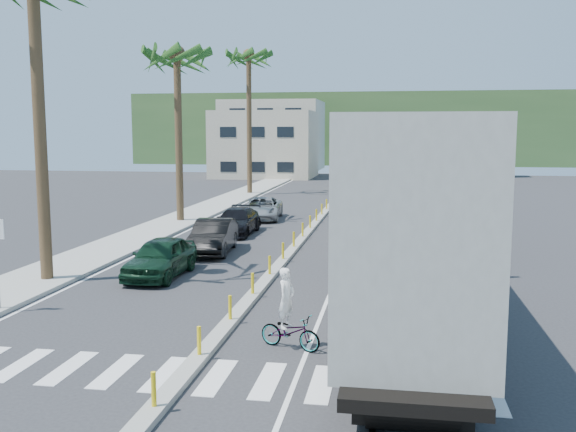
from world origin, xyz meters
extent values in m
plane|color=#28282B|center=(0.00, 0.00, 0.00)|extent=(140.00, 140.00, 0.00)
cube|color=gray|center=(-8.50, 25.00, 0.07)|extent=(3.00, 90.00, 0.15)
cube|color=black|center=(4.28, 28.00, 0.03)|extent=(0.12, 100.00, 0.06)
cube|color=black|center=(5.72, 28.00, 0.03)|extent=(0.12, 100.00, 0.06)
cube|color=gray|center=(0.00, 20.00, 0.07)|extent=(0.45, 60.00, 0.15)
cylinder|color=yellow|center=(0.00, -4.00, 0.50)|extent=(0.10, 0.10, 0.70)
cylinder|color=yellow|center=(0.00, -1.00, 0.50)|extent=(0.10, 0.10, 0.70)
cylinder|color=yellow|center=(0.00, 2.00, 0.50)|extent=(0.10, 0.10, 0.70)
cylinder|color=yellow|center=(0.00, 5.00, 0.50)|extent=(0.10, 0.10, 0.70)
cylinder|color=yellow|center=(0.00, 8.00, 0.50)|extent=(0.10, 0.10, 0.70)
cylinder|color=yellow|center=(0.00, 11.00, 0.50)|extent=(0.10, 0.10, 0.70)
cylinder|color=yellow|center=(0.00, 14.00, 0.50)|extent=(0.10, 0.10, 0.70)
cylinder|color=yellow|center=(0.00, 17.00, 0.50)|extent=(0.10, 0.10, 0.70)
cylinder|color=yellow|center=(0.00, 20.00, 0.50)|extent=(0.10, 0.10, 0.70)
cylinder|color=yellow|center=(0.00, 23.00, 0.50)|extent=(0.10, 0.10, 0.70)
cylinder|color=yellow|center=(0.00, 26.00, 0.50)|extent=(0.10, 0.10, 0.70)
cylinder|color=yellow|center=(0.00, 29.00, 0.50)|extent=(0.10, 0.10, 0.70)
cylinder|color=yellow|center=(0.00, 32.00, 0.50)|extent=(0.10, 0.10, 0.70)
cylinder|color=yellow|center=(0.00, 35.00, 0.50)|extent=(0.10, 0.10, 0.70)
cylinder|color=yellow|center=(0.00, 38.00, 0.50)|extent=(0.10, 0.10, 0.70)
cylinder|color=yellow|center=(0.00, 41.00, 0.50)|extent=(0.10, 0.10, 0.70)
cube|color=silver|center=(0.00, -2.00, 0.01)|extent=(14.00, 2.20, 0.01)
cube|color=silver|center=(-6.80, 25.00, 0.00)|extent=(0.12, 90.00, 0.01)
cube|color=silver|center=(2.50, 25.00, 0.00)|extent=(0.12, 90.00, 0.01)
cube|color=#A4A396|center=(5.00, 1.90, 2.70)|extent=(3.00, 12.88, 3.40)
cylinder|color=#A4A396|center=(5.00, 1.90, 4.40)|extent=(2.90, 12.58, 2.90)
cube|color=black|center=(5.00, 1.90, 0.50)|extent=(2.60, 12.88, 1.00)
cube|color=#A4A396|center=(5.00, 16.90, 2.70)|extent=(3.00, 12.88, 3.40)
cylinder|color=#A4A396|center=(5.00, 16.90, 4.40)|extent=(2.90, 12.58, 2.90)
cube|color=black|center=(5.00, 16.90, 0.50)|extent=(2.60, 12.88, 1.00)
cube|color=#A4A396|center=(5.00, 31.90, 2.70)|extent=(3.00, 12.88, 3.40)
cylinder|color=#A4A396|center=(5.00, 31.90, 4.40)|extent=(2.90, 12.58, 2.90)
cube|color=black|center=(5.00, 31.90, 0.50)|extent=(2.60, 12.88, 1.00)
cube|color=#4C4C4F|center=(5.00, 47.90, 1.05)|extent=(3.00, 17.00, 0.50)
cube|color=gold|center=(5.00, 46.90, 2.60)|extent=(2.70, 12.24, 2.60)
cube|color=gold|center=(5.00, 53.68, 2.90)|extent=(3.00, 3.74, 3.20)
cube|color=black|center=(5.00, 47.90, 0.45)|extent=(2.60, 13.60, 0.90)
cylinder|color=brown|center=(-8.00, 6.00, 5.50)|extent=(0.44, 0.44, 11.00)
cylinder|color=brown|center=(-8.30, 22.00, 5.00)|extent=(0.44, 0.44, 10.00)
sphere|color=#244916|center=(-8.30, 22.00, 10.15)|extent=(3.20, 3.20, 3.20)
cylinder|color=brown|center=(-8.00, 40.00, 6.00)|extent=(0.44, 0.44, 12.00)
sphere|color=#244916|center=(-8.00, 40.00, 12.15)|extent=(3.20, 3.20, 3.20)
cube|color=#B4A68F|center=(-11.00, 62.00, 4.00)|extent=(12.00, 10.00, 8.00)
cube|color=#B4A68F|center=(-13.00, 78.00, 5.00)|extent=(14.00, 12.00, 10.00)
cube|color=#B4A68F|center=(12.00, 70.00, 3.50)|extent=(12.00, 10.00, 7.00)
cube|color=#385628|center=(0.00, 100.00, 6.00)|extent=(80.00, 20.00, 12.00)
imported|color=black|center=(-4.15, 7.51, 0.76)|extent=(1.93, 4.51, 1.52)
imported|color=black|center=(-3.51, 12.58, 0.77)|extent=(2.41, 4.92, 1.53)
imported|color=black|center=(-3.77, 18.04, 0.70)|extent=(2.01, 4.86, 1.40)
imported|color=#A5A8AA|center=(-3.63, 24.20, 0.69)|extent=(3.14, 5.38, 1.39)
imported|color=#9EA0A5|center=(2.05, 0.20, 0.45)|extent=(1.70, 2.09, 0.89)
imported|color=white|center=(1.95, 0.20, 1.33)|extent=(0.81, 0.74, 1.56)
camera|label=1|loc=(4.56, -15.46, 5.52)|focal=40.00mm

